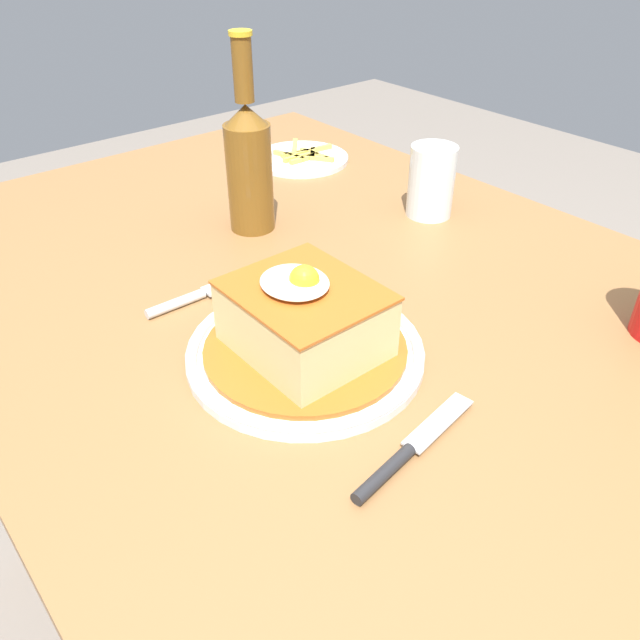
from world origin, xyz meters
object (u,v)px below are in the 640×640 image
Objects in this scene: knife at (401,458)px; side_plate_fries at (301,158)px; drinking_glass at (431,186)px; fork at (191,298)px; beer_bottle_amber at (249,161)px; main_plate at (305,351)px.

knife is 0.73m from side_plate_fries.
fork is at bearing -92.16° from drinking_glass.
fork is 0.85× the size of knife.
fork is at bearing -54.22° from side_plate_fries.
drinking_glass is (0.13, 0.23, -0.05)m from beer_bottle_amber.
fork is (-0.17, -0.04, -0.00)m from main_plate.
fork is 0.23m from beer_bottle_amber.
fork is 0.40m from drinking_glass.
main_plate is at bearing -66.66° from drinking_glass.
main_plate is at bearing -38.02° from side_plate_fries.
drinking_glass reaches higher than main_plate.
main_plate is 1.47× the size of side_plate_fries.
side_plate_fries is at bearing 125.78° from fork.
knife is 1.58× the size of drinking_glass.
main_plate is 0.18m from fork.
beer_bottle_amber is 0.27m from drinking_glass.
side_plate_fries is (-0.28, 0.39, -0.00)m from fork.
drinking_glass is (-0.16, 0.36, 0.04)m from main_plate.
main_plate is at bearing 170.19° from knife.
side_plate_fries reaches higher than fork.
beer_bottle_amber is at bearing -53.33° from side_plate_fries.
drinking_glass is (0.02, 0.40, 0.04)m from fork.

